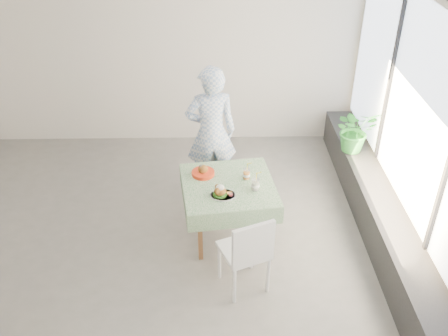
{
  "coord_description": "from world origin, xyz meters",
  "views": [
    {
      "loc": [
        0.83,
        -4.7,
        3.96
      ],
      "look_at": [
        0.93,
        0.08,
        0.93
      ],
      "focal_mm": 40.0,
      "sensor_mm": 36.0,
      "label": 1
    }
  ],
  "objects_px": {
    "chair_far": "(219,178)",
    "diner": "(211,133)",
    "chair_near": "(244,265)",
    "cafe_table": "(228,204)",
    "main_dish": "(221,192)",
    "potted_plant": "(355,130)",
    "juice_cup_orange": "(246,174)"
  },
  "relations": [
    {
      "from": "diner",
      "to": "potted_plant",
      "type": "bearing_deg",
      "value": 177.31
    },
    {
      "from": "chair_near",
      "to": "diner",
      "type": "bearing_deg",
      "value": 100.82
    },
    {
      "from": "diner",
      "to": "main_dish",
      "type": "distance_m",
      "value": 1.18
    },
    {
      "from": "cafe_table",
      "to": "chair_near",
      "type": "xyz_separation_m",
      "value": [
        0.14,
        -0.86,
        -0.17
      ]
    },
    {
      "from": "chair_near",
      "to": "juice_cup_orange",
      "type": "relative_size",
      "value": 3.84
    },
    {
      "from": "potted_plant",
      "to": "cafe_table",
      "type": "bearing_deg",
      "value": -146.27
    },
    {
      "from": "cafe_table",
      "to": "chair_far",
      "type": "distance_m",
      "value": 0.91
    },
    {
      "from": "diner",
      "to": "juice_cup_orange",
      "type": "xyz_separation_m",
      "value": [
        0.41,
        -0.82,
        -0.11
      ]
    },
    {
      "from": "cafe_table",
      "to": "potted_plant",
      "type": "distance_m",
      "value": 2.12
    },
    {
      "from": "potted_plant",
      "to": "chair_near",
      "type": "bearing_deg",
      "value": -128.32
    },
    {
      "from": "cafe_table",
      "to": "chair_far",
      "type": "bearing_deg",
      "value": 96.26
    },
    {
      "from": "chair_far",
      "to": "diner",
      "type": "distance_m",
      "value": 0.68
    },
    {
      "from": "diner",
      "to": "juice_cup_orange",
      "type": "distance_m",
      "value": 0.93
    },
    {
      "from": "chair_near",
      "to": "potted_plant",
      "type": "height_order",
      "value": "potted_plant"
    },
    {
      "from": "diner",
      "to": "main_dish",
      "type": "relative_size",
      "value": 6.43
    },
    {
      "from": "chair_far",
      "to": "main_dish",
      "type": "relative_size",
      "value": 2.79
    },
    {
      "from": "chair_near",
      "to": "cafe_table",
      "type": "bearing_deg",
      "value": 99.54
    },
    {
      "from": "diner",
      "to": "main_dish",
      "type": "xyz_separation_m",
      "value": [
        0.11,
        -1.17,
        -0.12
      ]
    },
    {
      "from": "diner",
      "to": "potted_plant",
      "type": "xyz_separation_m",
      "value": [
        1.94,
        0.23,
        -0.1
      ]
    },
    {
      "from": "chair_far",
      "to": "main_dish",
      "type": "height_order",
      "value": "main_dish"
    },
    {
      "from": "cafe_table",
      "to": "chair_far",
      "type": "height_order",
      "value": "chair_far"
    },
    {
      "from": "chair_far",
      "to": "main_dish",
      "type": "bearing_deg",
      "value": -89.37
    },
    {
      "from": "main_dish",
      "to": "juice_cup_orange",
      "type": "distance_m",
      "value": 0.46
    },
    {
      "from": "diner",
      "to": "juice_cup_orange",
      "type": "height_order",
      "value": "diner"
    },
    {
      "from": "chair_far",
      "to": "diner",
      "type": "relative_size",
      "value": 0.43
    },
    {
      "from": "main_dish",
      "to": "juice_cup_orange",
      "type": "height_order",
      "value": "juice_cup_orange"
    },
    {
      "from": "cafe_table",
      "to": "potted_plant",
      "type": "xyz_separation_m",
      "value": [
        1.74,
        1.16,
        0.35
      ]
    },
    {
      "from": "cafe_table",
      "to": "main_dish",
      "type": "relative_size",
      "value": 4.14
    },
    {
      "from": "potted_plant",
      "to": "main_dish",
      "type": "bearing_deg",
      "value": -142.56
    },
    {
      "from": "cafe_table",
      "to": "potted_plant",
      "type": "relative_size",
      "value": 1.9
    },
    {
      "from": "cafe_table",
      "to": "juice_cup_orange",
      "type": "height_order",
      "value": "juice_cup_orange"
    },
    {
      "from": "cafe_table",
      "to": "diner",
      "type": "relative_size",
      "value": 0.64
    }
  ]
}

